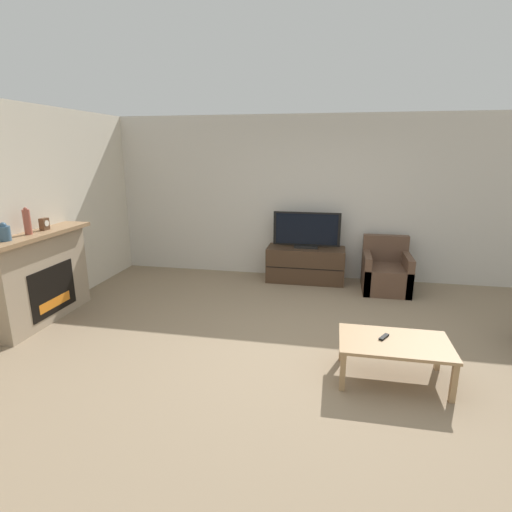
% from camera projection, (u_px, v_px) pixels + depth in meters
% --- Properties ---
extents(ground_plane, '(24.00, 24.00, 0.00)m').
position_uv_depth(ground_plane, '(308.00, 350.00, 4.41)').
color(ground_plane, '#89755B').
extents(wall_back, '(12.00, 0.06, 2.70)m').
position_uv_depth(wall_back, '(322.00, 199.00, 6.65)').
color(wall_back, beige).
rests_on(wall_back, ground).
extents(wall_left, '(0.06, 12.00, 2.70)m').
position_uv_depth(wall_left, '(10.00, 219.00, 4.72)').
color(wall_left, beige).
rests_on(wall_left, ground).
extents(fireplace, '(0.41, 1.59, 1.16)m').
position_uv_depth(fireplace, '(41.00, 276.00, 5.04)').
color(fireplace, tan).
rests_on(fireplace, ground).
extents(mantel_vase_left, '(0.13, 0.13, 0.21)m').
position_uv_depth(mantel_vase_left, '(4.00, 233.00, 4.42)').
color(mantel_vase_left, '#385670').
rests_on(mantel_vase_left, fireplace).
extents(mantel_vase_centre_left, '(0.08, 0.08, 0.33)m').
position_uv_depth(mantel_vase_centre_left, '(27.00, 222.00, 4.74)').
color(mantel_vase_centre_left, '#994C3D').
rests_on(mantel_vase_centre_left, fireplace).
extents(mantel_clock, '(0.08, 0.11, 0.15)m').
position_uv_depth(mantel_clock, '(44.00, 224.00, 5.02)').
color(mantel_clock, brown).
rests_on(mantel_clock, fireplace).
extents(tv_stand, '(1.27, 0.52, 0.57)m').
position_uv_depth(tv_stand, '(305.00, 264.00, 6.66)').
color(tv_stand, '#422D1E').
rests_on(tv_stand, ground).
extents(tv, '(1.09, 0.18, 0.59)m').
position_uv_depth(tv, '(307.00, 231.00, 6.51)').
color(tv, black).
rests_on(tv, tv_stand).
extents(armchair, '(0.70, 0.76, 0.82)m').
position_uv_depth(armchair, '(386.00, 273.00, 6.23)').
color(armchair, brown).
rests_on(armchair, ground).
extents(coffee_table, '(1.02, 0.63, 0.40)m').
position_uv_depth(coffee_table, '(394.00, 346.00, 3.76)').
color(coffee_table, '#A37F56').
rests_on(coffee_table, ground).
extents(remote, '(0.11, 0.15, 0.02)m').
position_uv_depth(remote, '(384.00, 337.00, 3.81)').
color(remote, black).
rests_on(remote, coffee_table).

